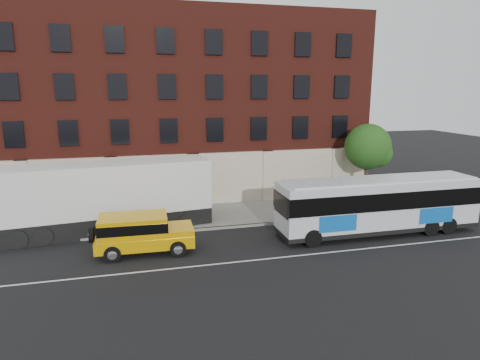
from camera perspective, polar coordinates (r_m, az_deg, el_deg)
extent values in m
plane|color=black|center=(22.21, -1.74, -11.71)|extent=(120.00, 120.00, 0.00)
cube|color=gray|center=(30.48, -5.47, -4.83)|extent=(60.00, 6.00, 0.15)
cube|color=gray|center=(27.66, -4.49, -6.62)|extent=(60.00, 0.25, 0.15)
cube|color=silver|center=(22.65, -2.02, -11.19)|extent=(60.00, 0.12, 0.01)
cube|color=#551C14|center=(37.08, -7.69, 10.08)|extent=(30.00, 10.00, 15.00)
cube|color=beige|center=(32.69, -6.33, 0.09)|extent=(30.00, 0.35, 4.00)
cube|color=#48190C|center=(32.03, -26.02, 0.65)|extent=(4.20, 2.20, 0.30)
cube|color=beige|center=(33.17, -27.28, -1.05)|extent=(0.90, 0.55, 4.00)
cube|color=beige|center=(32.33, -16.89, -0.51)|extent=(0.90, 0.55, 4.00)
cube|color=beige|center=(32.59, -6.31, 0.05)|extent=(0.90, 0.55, 4.00)
cube|color=beige|center=(33.92, 3.77, 0.59)|extent=(0.90, 0.55, 4.00)
cube|color=beige|center=(36.21, 12.84, 1.06)|extent=(0.90, 0.55, 4.00)
cube|color=black|center=(32.82, -28.30, 5.46)|extent=(1.30, 0.20, 1.80)
cube|color=black|center=(32.16, -22.22, 5.91)|extent=(1.30, 0.20, 1.80)
cube|color=black|center=(31.88, -15.95, 6.30)|extent=(1.30, 0.20, 1.80)
cube|color=black|center=(31.98, -9.64, 6.62)|extent=(1.30, 0.20, 1.80)
cube|color=black|center=(32.45, -3.43, 6.85)|extent=(1.30, 0.20, 1.80)
cube|color=black|center=(33.29, 2.54, 7.00)|extent=(1.30, 0.20, 1.80)
cube|color=black|center=(34.47, 8.16, 7.07)|extent=(1.30, 0.20, 1.80)
cube|color=black|center=(35.95, 13.36, 7.07)|extent=(1.30, 0.20, 1.80)
cube|color=black|center=(32.67, -28.88, 11.03)|extent=(1.30, 0.20, 1.80)
cube|color=black|center=(32.01, -22.69, 11.60)|extent=(1.30, 0.20, 1.80)
cube|color=black|center=(31.73, -16.30, 12.05)|extent=(1.30, 0.20, 1.80)
cube|color=black|center=(31.82, -9.85, 12.35)|extent=(1.30, 0.20, 1.80)
cube|color=black|center=(32.30, -3.50, 12.51)|extent=(1.30, 0.20, 1.80)
cube|color=black|center=(33.15, 2.59, 12.51)|extent=(1.30, 0.20, 1.80)
cube|color=black|center=(34.33, 8.32, 12.39)|extent=(1.30, 0.20, 1.80)
cube|color=black|center=(35.82, 13.62, 12.17)|extent=(1.30, 0.20, 1.80)
cube|color=black|center=(32.84, -29.48, 16.59)|extent=(1.30, 0.20, 1.80)
cube|color=black|center=(32.18, -23.18, 17.29)|extent=(1.30, 0.20, 1.80)
cube|color=black|center=(31.90, -16.66, 17.80)|extent=(1.30, 0.20, 1.80)
cube|color=black|center=(31.99, -10.07, 18.09)|extent=(1.30, 0.20, 1.80)
cube|color=black|center=(32.47, -3.58, 18.16)|extent=(1.30, 0.20, 1.80)
cube|color=black|center=(33.31, 2.65, 18.02)|extent=(1.30, 0.20, 1.80)
cube|color=black|center=(34.49, 8.50, 17.71)|extent=(1.30, 0.20, 1.80)
cube|color=black|center=(35.97, 13.89, 17.27)|extent=(1.30, 0.20, 1.80)
cube|color=black|center=(32.98, -24.67, -1.59)|extent=(2.60, 0.15, 2.80)
cube|color=black|center=(32.41, -14.19, -1.05)|extent=(2.60, 0.15, 2.80)
cube|color=black|center=(32.94, -3.71, -0.48)|extent=(2.60, 0.15, 2.80)
cube|color=black|center=(34.52, 6.12, 0.07)|extent=(2.60, 0.15, 2.80)
cylinder|color=slate|center=(27.45, -22.44, -5.13)|extent=(0.07, 0.07, 2.50)
cube|color=white|center=(27.09, -22.62, -3.60)|extent=(0.30, 0.03, 0.40)
cube|color=white|center=(27.22, -22.53, -4.61)|extent=(0.30, 0.03, 0.35)
cylinder|color=#36261B|center=(35.12, 16.64, -0.34)|extent=(0.32, 0.32, 3.00)
sphere|color=#123F12|center=(34.62, 16.94, 4.35)|extent=(3.60, 3.60, 3.60)
sphere|color=#123F12|center=(34.72, 18.22, 3.45)|extent=(2.20, 2.20, 2.20)
sphere|color=#123F12|center=(34.71, 15.71, 3.77)|extent=(2.00, 2.00, 2.00)
cube|color=silver|center=(27.87, 18.24, -3.13)|extent=(12.92, 2.74, 3.07)
cube|color=black|center=(28.27, 18.05, -5.92)|extent=(12.98, 2.80, 0.27)
cube|color=silver|center=(27.51, 18.46, 0.06)|extent=(12.28, 2.42, 0.13)
cube|color=black|center=(27.74, 18.31, -2.11)|extent=(13.01, 2.83, 1.08)
cube|color=#0B54AB|center=(25.21, 13.16, -5.78)|extent=(2.37, 0.05, 0.97)
cube|color=#0B54AB|center=(30.89, 21.90, -3.01)|extent=(2.37, 0.05, 0.97)
cylinder|color=black|center=(24.98, 9.79, -7.76)|extent=(1.08, 0.33, 1.08)
cylinder|color=black|center=(27.09, 7.71, -6.08)|extent=(1.08, 0.33, 1.08)
cylinder|color=black|center=(29.02, 24.41, -5.85)|extent=(1.08, 0.33, 1.08)
cylinder|color=black|center=(30.86, 21.62, -4.56)|extent=(1.08, 0.33, 1.08)
cylinder|color=black|center=(29.83, 26.36, -5.56)|extent=(1.08, 0.33, 1.08)
cylinder|color=black|center=(31.62, 23.53, -4.33)|extent=(1.08, 0.33, 1.08)
cube|color=#D49803|center=(24.42, -12.70, -7.90)|extent=(5.41, 2.38, 0.67)
cube|color=#D49803|center=(24.15, -14.26, -5.98)|extent=(3.74, 2.29, 1.11)
cube|color=black|center=(24.13, -14.27, -5.86)|extent=(3.78, 2.34, 0.56)
cube|color=#D49803|center=(24.30, -8.40, -6.57)|extent=(1.73, 2.16, 0.33)
cube|color=black|center=(24.52, -6.36, -7.44)|extent=(0.12, 1.78, 0.61)
cylinder|color=black|center=(24.45, -19.47, -7.05)|extent=(0.27, 0.85, 0.85)
cylinder|color=black|center=(23.54, -8.41, -9.23)|extent=(0.90, 0.34, 0.89)
cylinder|color=silver|center=(23.54, -8.41, -9.23)|extent=(0.50, 0.35, 0.49)
cylinder|color=black|center=(25.58, -8.79, -7.46)|extent=(0.90, 0.34, 0.89)
cylinder|color=silver|center=(25.58, -8.79, -7.46)|extent=(0.50, 0.35, 0.49)
cylinder|color=black|center=(23.58, -16.91, -9.61)|extent=(0.90, 0.34, 0.89)
cylinder|color=silver|center=(23.58, -16.91, -9.61)|extent=(0.50, 0.35, 0.49)
cylinder|color=black|center=(25.62, -16.58, -7.81)|extent=(0.90, 0.34, 0.89)
cylinder|color=silver|center=(25.62, -16.58, -7.81)|extent=(0.50, 0.35, 0.49)
cube|color=black|center=(28.53, -17.59, -5.45)|extent=(13.55, 4.24, 1.22)
cube|color=white|center=(27.96, -17.89, -1.11)|extent=(13.56, 4.29, 3.22)
cylinder|color=black|center=(27.54, -27.88, -7.11)|extent=(1.14, 0.44, 1.11)
cylinder|color=black|center=(29.96, -27.37, -5.55)|extent=(1.14, 0.44, 1.11)
cylinder|color=black|center=(27.40, -25.10, -6.93)|extent=(1.14, 0.44, 1.11)
cylinder|color=black|center=(29.83, -24.82, -5.38)|extent=(1.14, 0.44, 1.11)
cylinder|color=black|center=(27.76, -9.80, -5.65)|extent=(1.14, 0.44, 1.11)
cylinder|color=black|center=(30.16, -10.79, -4.23)|extent=(1.14, 0.44, 1.11)
cylinder|color=black|center=(28.04, -7.13, -5.39)|extent=(1.14, 0.44, 1.11)
cylinder|color=black|center=(30.42, -8.32, -4.00)|extent=(1.14, 0.44, 1.11)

